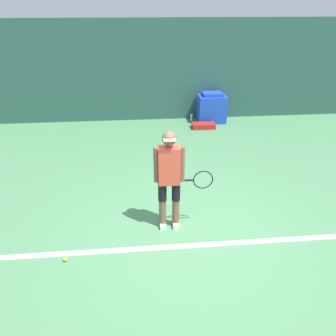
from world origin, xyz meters
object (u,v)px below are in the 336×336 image
(tennis_ball, at_px, (65,259))
(water_bottle, at_px, (191,117))
(tennis_player, at_px, (170,177))
(covered_chair, at_px, (212,108))
(equipment_bag, at_px, (203,126))

(tennis_ball, distance_m, water_bottle, 6.68)
(tennis_player, relative_size, tennis_ball, 25.11)
(tennis_ball, bearing_deg, water_bottle, 64.86)
(covered_chair, bearing_deg, equipment_bag, -120.95)
(tennis_player, xyz_separation_m, water_bottle, (1.22, 5.35, -0.83))
(tennis_ball, height_order, equipment_bag, equipment_bag)
(covered_chair, relative_size, water_bottle, 3.53)
(tennis_player, xyz_separation_m, covered_chair, (1.83, 5.25, -0.52))
(tennis_player, relative_size, covered_chair, 1.86)
(tennis_ball, bearing_deg, covered_chair, 59.95)
(tennis_player, xyz_separation_m, equipment_bag, (1.48, 4.67, -0.88))
(covered_chair, relative_size, equipment_bag, 1.35)
(covered_chair, xyz_separation_m, equipment_bag, (-0.35, -0.59, -0.36))
(equipment_bag, relative_size, water_bottle, 2.61)
(tennis_ball, xyz_separation_m, equipment_bag, (3.09, 5.37, 0.04))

